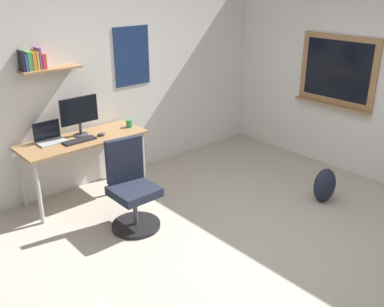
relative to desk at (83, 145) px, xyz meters
name	(u,v)px	position (x,y,z in m)	size (l,w,h in m)	color
ground_plane	(254,250)	(0.66, -2.08, -0.68)	(5.20, 5.20, 0.00)	#ADA393
wall_back	(111,78)	(0.65, 0.36, 0.63)	(5.00, 0.30, 2.60)	silver
desk	(83,145)	(0.00, 0.00, 0.00)	(1.47, 0.57, 0.76)	#997047
office_chair	(132,191)	(0.05, -0.90, -0.27)	(0.52, 0.52, 0.95)	black
laptop	(50,137)	(-0.33, 0.14, 0.14)	(0.31, 0.21, 0.23)	#ADAFB5
monitor_primary	(79,113)	(0.04, 0.09, 0.35)	(0.46, 0.17, 0.46)	#38383D
keyboard	(80,141)	(-0.07, -0.07, 0.09)	(0.37, 0.13, 0.02)	black
computer_mouse	(101,134)	(0.21, -0.07, 0.10)	(0.10, 0.06, 0.03)	#262628
coffee_mug	(129,123)	(0.63, -0.02, 0.13)	(0.08, 0.08, 0.09)	#338C4C
backpack	(325,185)	(2.05, -1.96, -0.47)	(0.32, 0.22, 0.41)	#1E2333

